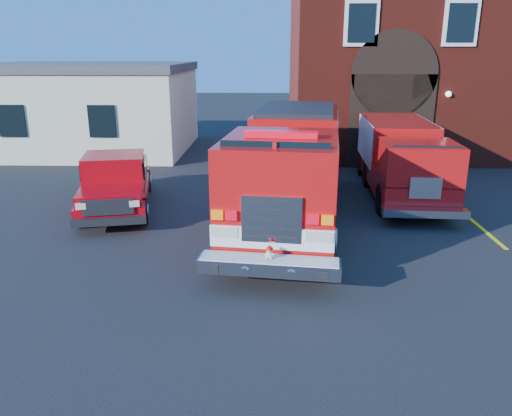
{
  "coord_description": "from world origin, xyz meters",
  "views": [
    {
      "loc": [
        0.32,
        -12.68,
        4.93
      ],
      "look_at": [
        0.0,
        -1.2,
        1.3
      ],
      "focal_mm": 35.0,
      "sensor_mm": 36.0,
      "label": 1
    }
  ],
  "objects_px": {
    "side_building": "(88,106)",
    "pickup_truck": "(116,182)",
    "fire_engine": "(291,166)",
    "fire_station": "(441,65)",
    "secondary_truck": "(401,156)"
  },
  "relations": [
    {
      "from": "fire_station",
      "to": "secondary_truck",
      "type": "relative_size",
      "value": 1.97
    },
    {
      "from": "side_building",
      "to": "pickup_truck",
      "type": "relative_size",
      "value": 1.74
    },
    {
      "from": "fire_station",
      "to": "side_building",
      "type": "bearing_deg",
      "value": -176.86
    },
    {
      "from": "side_building",
      "to": "secondary_truck",
      "type": "height_order",
      "value": "side_building"
    },
    {
      "from": "side_building",
      "to": "fire_engine",
      "type": "xyz_separation_m",
      "value": [
        9.96,
        -10.98,
        -0.57
      ]
    },
    {
      "from": "secondary_truck",
      "to": "fire_engine",
      "type": "bearing_deg",
      "value": -144.25
    },
    {
      "from": "pickup_truck",
      "to": "secondary_truck",
      "type": "relative_size",
      "value": 0.76
    },
    {
      "from": "side_building",
      "to": "pickup_truck",
      "type": "bearing_deg",
      "value": -66.77
    },
    {
      "from": "side_building",
      "to": "fire_engine",
      "type": "relative_size",
      "value": 0.97
    },
    {
      "from": "fire_station",
      "to": "secondary_truck",
      "type": "bearing_deg",
      "value": -113.79
    },
    {
      "from": "fire_engine",
      "to": "pickup_truck",
      "type": "height_order",
      "value": "fire_engine"
    },
    {
      "from": "side_building",
      "to": "fire_engine",
      "type": "height_order",
      "value": "side_building"
    },
    {
      "from": "fire_station",
      "to": "fire_engine",
      "type": "xyz_separation_m",
      "value": [
        -8.03,
        -11.97,
        -2.62
      ]
    },
    {
      "from": "side_building",
      "to": "fire_engine",
      "type": "distance_m",
      "value": 14.83
    },
    {
      "from": "fire_station",
      "to": "side_building",
      "type": "height_order",
      "value": "fire_station"
    }
  ]
}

